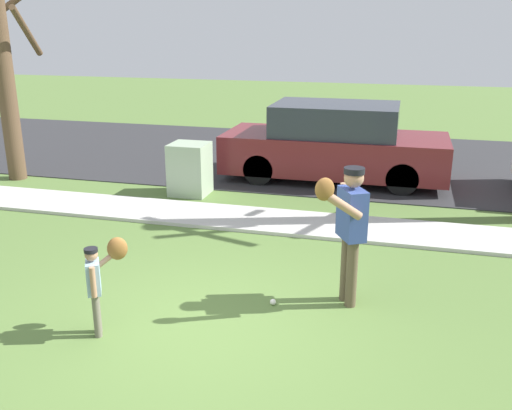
{
  "coord_description": "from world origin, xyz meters",
  "views": [
    {
      "loc": [
        2.04,
        -5.31,
        3.27
      ],
      "look_at": [
        0.24,
        1.48,
        1.0
      ],
      "focal_mm": 39.77,
      "sensor_mm": 36.0,
      "label": 1
    }
  ],
  "objects": [
    {
      "name": "parked_suv_maroon",
      "position": [
        0.61,
        6.67,
        0.79
      ],
      "size": [
        4.7,
        1.9,
        1.63
      ],
      "color": "maroon",
      "rests_on": "road_surface"
    },
    {
      "name": "road_surface",
      "position": [
        0.0,
        8.6,
        0.01
      ],
      "size": [
        36.0,
        6.8,
        0.02
      ],
      "primitive_type": "cube",
      "color": "#2D2D30",
      "rests_on": "ground"
    },
    {
      "name": "utility_cabinet",
      "position": [
        -2.0,
        4.85,
        0.51
      ],
      "size": [
        0.73,
        0.69,
        1.02
      ],
      "primitive_type": "cube",
      "color": "#9EB293",
      "rests_on": "ground"
    },
    {
      "name": "person_child",
      "position": [
        -0.99,
        -0.37,
        0.69
      ],
      "size": [
        0.41,
        0.54,
        1.06
      ],
      "rotation": [
        0.0,
        0.0,
        0.51
      ],
      "color": "#6B6656",
      "rests_on": "ground"
    },
    {
      "name": "baseball",
      "position": [
        0.66,
        0.71,
        0.04
      ],
      "size": [
        0.07,
        0.07,
        0.07
      ],
      "primitive_type": "sphere",
      "color": "white",
      "rests_on": "ground"
    },
    {
      "name": "ground_plane",
      "position": [
        0.0,
        3.5,
        0.0
      ],
      "size": [
        48.0,
        48.0,
        0.0
      ],
      "primitive_type": "plane",
      "color": "#567538"
    },
    {
      "name": "person_adult",
      "position": [
        1.5,
        0.97,
        1.06
      ],
      "size": [
        0.6,
        0.83,
        1.7
      ],
      "rotation": [
        0.0,
        0.0,
        -2.63
      ],
      "color": "brown",
      "rests_on": "ground"
    },
    {
      "name": "sidewalk_strip",
      "position": [
        0.0,
        3.6,
        0.03
      ],
      "size": [
        36.0,
        1.2,
        0.06
      ],
      "primitive_type": "cube",
      "color": "beige",
      "rests_on": "ground"
    },
    {
      "name": "street_tree_far",
      "position": [
        -6.09,
        4.97,
        2.54
      ],
      "size": [
        1.84,
        1.88,
        4.75
      ],
      "color": "brown",
      "rests_on": "ground"
    }
  ]
}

